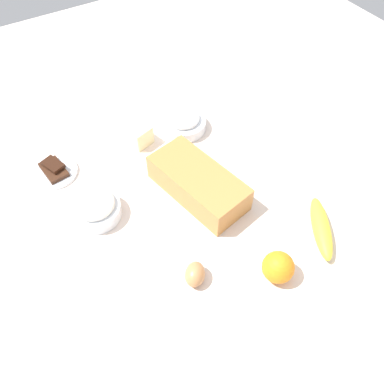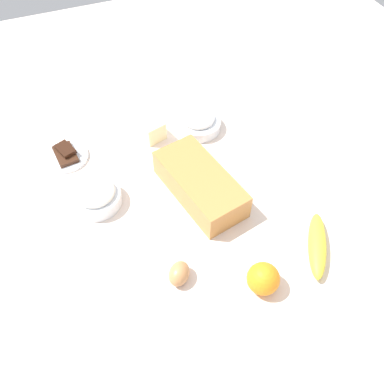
# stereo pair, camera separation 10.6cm
# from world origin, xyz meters

# --- Properties ---
(ground_plane) EXTENTS (2.40, 2.40, 0.02)m
(ground_plane) POSITION_xyz_m (0.00, 0.00, -0.01)
(ground_plane) COLOR beige
(loaf_pan) EXTENTS (0.30, 0.18, 0.08)m
(loaf_pan) POSITION_xyz_m (0.02, -0.03, 0.04)
(loaf_pan) COLOR #B77A3D
(loaf_pan) RESTS_ON ground_plane
(flour_bowl) EXTENTS (0.13, 0.13, 0.07)m
(flour_bowl) POSITION_xyz_m (0.09, 0.24, 0.03)
(flour_bowl) COLOR white
(flour_bowl) RESTS_ON ground_plane
(sugar_bowl) EXTENTS (0.14, 0.14, 0.06)m
(sugar_bowl) POSITION_xyz_m (0.26, -0.13, 0.03)
(sugar_bowl) COLOR white
(sugar_bowl) RESTS_ON ground_plane
(banana) EXTENTS (0.18, 0.14, 0.04)m
(banana) POSITION_xyz_m (-0.26, -0.23, 0.02)
(banana) COLOR yellow
(banana) RESTS_ON ground_plane
(orange_fruit) EXTENTS (0.08, 0.08, 0.08)m
(orange_fruit) POSITION_xyz_m (-0.29, -0.05, 0.04)
(orange_fruit) COLOR orange
(orange_fruit) RESTS_ON ground_plane
(butter_block) EXTENTS (0.10, 0.09, 0.06)m
(butter_block) POSITION_xyz_m (0.29, 0.02, 0.03)
(butter_block) COLOR #F4EDB2
(butter_block) RESTS_ON ground_plane
(egg_near_butter) EXTENTS (0.08, 0.08, 0.05)m
(egg_near_butter) POSITION_xyz_m (-0.20, 0.11, 0.02)
(egg_near_butter) COLOR #B77C4B
(egg_near_butter) RESTS_ON ground_plane
(chocolate_plate) EXTENTS (0.13, 0.13, 0.03)m
(chocolate_plate) POSITION_xyz_m (0.29, 0.29, 0.01)
(chocolate_plate) COLOR white
(chocolate_plate) RESTS_ON ground_plane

